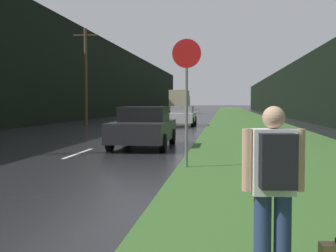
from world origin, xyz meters
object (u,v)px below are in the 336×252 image
Objects in this scene: car_passing_near at (144,127)px; delivery_truck at (180,101)px; stop_sign at (187,88)px; car_passing_far at (182,116)px; hitchhiker_with_backpack at (274,183)px.

delivery_truck is at bearing -86.15° from car_passing_near.
stop_sign is 0.73× the size of car_passing_far.
car_passing_far is at bearing -84.44° from delivery_truck.
hitchhiker_with_backpack is 0.35× the size of car_passing_near.
stop_sign is at bearing 110.99° from car_passing_near.
stop_sign is at bearing 94.73° from hitchhiker_with_backpack.
hitchhiker_with_backpack is (1.36, -7.45, -1.06)m from stop_sign.
stop_sign is at bearing -84.52° from delivery_truck.
hitchhiker_with_backpack is 64.41m from delivery_truck.
delivery_truck reaches higher than hitchhiker_with_backpack.
car_passing_far is 0.54× the size of delivery_truck.
car_passing_near is 51.59m from delivery_truck.
car_passing_near is at bearing 110.99° from stop_sign.
delivery_truck is (-6.79, 64.04, 0.88)m from hitchhiker_with_backpack.
stop_sign is 5.64m from car_passing_near.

